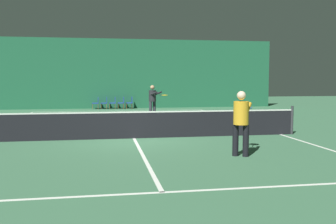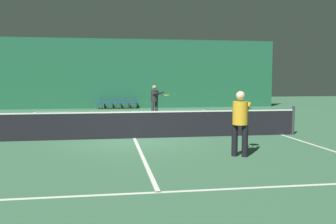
{
  "view_description": "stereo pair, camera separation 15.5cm",
  "coord_description": "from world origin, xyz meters",
  "px_view_note": "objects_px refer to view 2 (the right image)",
  "views": [
    {
      "loc": [
        -1.03,
        -12.99,
        2.05
      ],
      "look_at": [
        1.03,
        -1.05,
        1.0
      ],
      "focal_mm": 40.0,
      "sensor_mm": 36.0,
      "label": 1
    },
    {
      "loc": [
        -0.88,
        -13.01,
        2.05
      ],
      "look_at": [
        1.03,
        -1.05,
        1.0
      ],
      "focal_mm": 40.0,
      "sensor_mm": 36.0,
      "label": 2
    }
  ],
  "objects_px": {
    "courtside_chair_1": "(108,102)",
    "courtside_chair_2": "(116,102)",
    "player_far": "(155,98)",
    "courtside_chair_0": "(99,102)",
    "courtside_chair_4": "(133,102)",
    "player_near": "(240,118)",
    "tennis_net": "(134,124)",
    "courtside_chair_3": "(125,102)"
  },
  "relations": [
    {
      "from": "courtside_chair_0",
      "to": "courtside_chair_4",
      "type": "bearing_deg",
      "value": 90.0
    },
    {
      "from": "courtside_chair_0",
      "to": "courtside_chair_2",
      "type": "height_order",
      "value": "same"
    },
    {
      "from": "tennis_net",
      "to": "courtside_chair_4",
      "type": "height_order",
      "value": "tennis_net"
    },
    {
      "from": "player_near",
      "to": "player_far",
      "type": "xyz_separation_m",
      "value": [
        -0.94,
        10.99,
        -0.0
      ]
    },
    {
      "from": "tennis_net",
      "to": "courtside_chair_4",
      "type": "bearing_deg",
      "value": 86.51
    },
    {
      "from": "tennis_net",
      "to": "courtside_chair_3",
      "type": "relative_size",
      "value": 14.29
    },
    {
      "from": "tennis_net",
      "to": "courtside_chair_2",
      "type": "relative_size",
      "value": 14.29
    },
    {
      "from": "courtside_chair_1",
      "to": "courtside_chair_2",
      "type": "relative_size",
      "value": 1.0
    },
    {
      "from": "player_near",
      "to": "courtside_chair_1",
      "type": "height_order",
      "value": "player_near"
    },
    {
      "from": "courtside_chair_1",
      "to": "courtside_chair_3",
      "type": "distance_m",
      "value": 1.18
    },
    {
      "from": "tennis_net",
      "to": "courtside_chair_4",
      "type": "xyz_separation_m",
      "value": [
        0.83,
        13.59,
        -0.03
      ]
    },
    {
      "from": "player_far",
      "to": "courtside_chair_0",
      "type": "relative_size",
      "value": 2.08
    },
    {
      "from": "tennis_net",
      "to": "player_near",
      "type": "relative_size",
      "value": 6.85
    },
    {
      "from": "player_near",
      "to": "courtside_chair_4",
      "type": "distance_m",
      "value": 17.19
    },
    {
      "from": "player_near",
      "to": "courtside_chair_4",
      "type": "xyz_separation_m",
      "value": [
        -1.77,
        17.1,
        -0.53
      ]
    },
    {
      "from": "courtside_chair_0",
      "to": "courtside_chair_3",
      "type": "xyz_separation_m",
      "value": [
        1.77,
        0.0,
        0.0
      ]
    },
    {
      "from": "tennis_net",
      "to": "courtside_chair_3",
      "type": "distance_m",
      "value": 13.59
    },
    {
      "from": "courtside_chair_4",
      "to": "courtside_chair_2",
      "type": "bearing_deg",
      "value": -90.0
    },
    {
      "from": "courtside_chair_0",
      "to": "courtside_chair_3",
      "type": "relative_size",
      "value": 1.0
    },
    {
      "from": "courtside_chair_3",
      "to": "courtside_chair_4",
      "type": "xyz_separation_m",
      "value": [
        0.59,
        0.0,
        0.0
      ]
    },
    {
      "from": "player_far",
      "to": "courtside_chair_4",
      "type": "xyz_separation_m",
      "value": [
        -0.83,
        6.11,
        -0.53
      ]
    },
    {
      "from": "courtside_chair_2",
      "to": "courtside_chair_4",
      "type": "relative_size",
      "value": 1.0
    },
    {
      "from": "courtside_chair_4",
      "to": "tennis_net",
      "type": "bearing_deg",
      "value": -3.49
    },
    {
      "from": "tennis_net",
      "to": "courtside_chair_1",
      "type": "distance_m",
      "value": 13.62
    },
    {
      "from": "player_far",
      "to": "courtside_chair_0",
      "type": "distance_m",
      "value": 6.91
    },
    {
      "from": "player_near",
      "to": "courtside_chair_2",
      "type": "bearing_deg",
      "value": 38.74
    },
    {
      "from": "courtside_chair_1",
      "to": "courtside_chair_3",
      "type": "xyz_separation_m",
      "value": [
        1.18,
        0.0,
        0.0
      ]
    },
    {
      "from": "courtside_chair_1",
      "to": "courtside_chair_4",
      "type": "xyz_separation_m",
      "value": [
        1.77,
        0.0,
        0.0
      ]
    },
    {
      "from": "player_far",
      "to": "courtside_chair_3",
      "type": "relative_size",
      "value": 2.08
    },
    {
      "from": "courtside_chair_4",
      "to": "courtside_chair_3",
      "type": "bearing_deg",
      "value": -90.0
    },
    {
      "from": "courtside_chair_0",
      "to": "player_far",
      "type": "bearing_deg",
      "value": 27.55
    },
    {
      "from": "player_far",
      "to": "courtside_chair_3",
      "type": "distance_m",
      "value": 6.29
    },
    {
      "from": "tennis_net",
      "to": "courtside_chair_2",
      "type": "distance_m",
      "value": 13.59
    },
    {
      "from": "courtside_chair_2",
      "to": "courtside_chair_3",
      "type": "bearing_deg",
      "value": 90.0
    },
    {
      "from": "player_near",
      "to": "courtside_chair_2",
      "type": "height_order",
      "value": "player_near"
    },
    {
      "from": "tennis_net",
      "to": "player_far",
      "type": "relative_size",
      "value": 6.86
    },
    {
      "from": "tennis_net",
      "to": "courtside_chair_0",
      "type": "height_order",
      "value": "tennis_net"
    },
    {
      "from": "player_far",
      "to": "courtside_chair_1",
      "type": "xyz_separation_m",
      "value": [
        -2.6,
        6.11,
        -0.53
      ]
    },
    {
      "from": "player_near",
      "to": "courtside_chair_0",
      "type": "distance_m",
      "value": 17.59
    },
    {
      "from": "tennis_net",
      "to": "courtside_chair_2",
      "type": "bearing_deg",
      "value": 91.48
    },
    {
      "from": "tennis_net",
      "to": "courtside_chair_0",
      "type": "bearing_deg",
      "value": 96.43
    },
    {
      "from": "courtside_chair_1",
      "to": "courtside_chair_3",
      "type": "relative_size",
      "value": 1.0
    }
  ]
}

